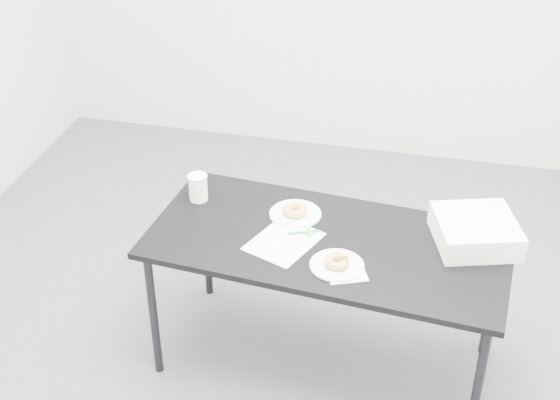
% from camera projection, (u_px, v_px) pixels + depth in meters
% --- Properties ---
extents(floor, '(4.00, 4.00, 0.00)m').
position_uv_depth(floor, '(287.00, 349.00, 3.61)').
color(floor, '#4F4E54').
rests_on(floor, ground).
extents(table, '(1.53, 0.82, 0.67)m').
position_uv_depth(table, '(328.00, 250.00, 3.22)').
color(table, black).
rests_on(table, floor).
extents(scorecard, '(0.32, 0.36, 0.00)m').
position_uv_depth(scorecard, '(284.00, 241.00, 3.18)').
color(scorecard, white).
rests_on(scorecard, table).
extents(logo_patch, '(0.06, 0.06, 0.00)m').
position_uv_depth(logo_patch, '(309.00, 232.00, 3.23)').
color(logo_patch, green).
rests_on(logo_patch, scorecard).
extents(pen, '(0.13, 0.06, 0.01)m').
position_uv_depth(pen, '(304.00, 232.00, 3.22)').
color(pen, '#0B8069').
rests_on(pen, scorecard).
extents(napkin, '(0.20, 0.20, 0.00)m').
position_uv_depth(napkin, '(346.00, 271.00, 3.01)').
color(napkin, white).
rests_on(napkin, table).
extents(plate_near, '(0.21, 0.21, 0.01)m').
position_uv_depth(plate_near, '(337.00, 265.00, 3.04)').
color(plate_near, white).
rests_on(plate_near, napkin).
extents(donut_near, '(0.12, 0.12, 0.03)m').
position_uv_depth(donut_near, '(337.00, 261.00, 3.02)').
color(donut_near, '#CE8041').
rests_on(donut_near, plate_near).
extents(plate_far, '(0.22, 0.22, 0.01)m').
position_uv_depth(plate_far, '(295.00, 214.00, 3.35)').
color(plate_far, white).
rests_on(plate_far, table).
extents(donut_far, '(0.13, 0.13, 0.04)m').
position_uv_depth(donut_far, '(295.00, 210.00, 3.34)').
color(donut_far, '#CE8041').
rests_on(donut_far, plate_far).
extents(coffee_cup, '(0.08, 0.08, 0.12)m').
position_uv_depth(coffee_cup, '(198.00, 187.00, 3.42)').
color(coffee_cup, white).
rests_on(coffee_cup, table).
extents(cup_lid, '(0.09, 0.09, 0.01)m').
position_uv_depth(cup_lid, '(439.00, 219.00, 3.31)').
color(cup_lid, white).
rests_on(cup_lid, table).
extents(bakery_box, '(0.39, 0.39, 0.11)m').
position_uv_depth(bakery_box, '(475.00, 231.00, 3.15)').
color(bakery_box, white).
rests_on(bakery_box, table).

